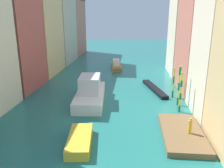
% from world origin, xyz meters
% --- Properties ---
extents(ground_plane, '(154.00, 154.00, 0.00)m').
position_xyz_m(ground_plane, '(0.00, 24.50, 0.00)').
color(ground_plane, '#1E6B66').
extents(building_left_2, '(7.17, 9.54, 16.49)m').
position_xyz_m(building_left_2, '(-14.59, 21.83, 8.25)').
color(building_left_2, '#B25147').
rests_on(building_left_2, ground).
extents(building_left_3, '(7.17, 10.91, 15.94)m').
position_xyz_m(building_left_3, '(-14.59, 32.16, 7.98)').
color(building_left_3, '#DBB77A').
rests_on(building_left_3, ground).
extents(building_left_4, '(7.17, 11.87, 20.75)m').
position_xyz_m(building_left_4, '(-14.59, 43.78, 10.39)').
color(building_left_4, '#BCB299').
rests_on(building_left_4, ground).
extents(building_left_5, '(7.17, 12.16, 15.63)m').
position_xyz_m(building_left_5, '(-14.59, 55.72, 7.83)').
color(building_left_5, '#C6705B').
rests_on(building_left_5, ground).
extents(building_right_2, '(7.17, 11.02, 16.96)m').
position_xyz_m(building_right_2, '(14.59, 23.63, 8.50)').
color(building_right_2, '#C6705B').
rests_on(building_right_2, ground).
extents(building_right_3, '(7.17, 9.55, 18.45)m').
position_xyz_m(building_right_3, '(14.59, 34.27, 9.24)').
color(building_right_3, beige).
rests_on(building_right_3, ground).
extents(waterfront_dock, '(3.87, 7.88, 0.53)m').
position_xyz_m(waterfront_dock, '(8.84, 8.45, 0.27)').
color(waterfront_dock, brown).
rests_on(waterfront_dock, ground).
extents(person_on_dock, '(0.36, 0.36, 1.57)m').
position_xyz_m(person_on_dock, '(9.40, 7.99, 1.26)').
color(person_on_dock, gold).
rests_on(person_on_dock, waterfront_dock).
extents(mooring_pole_0, '(0.30, 0.30, 4.97)m').
position_xyz_m(mooring_pole_0, '(9.63, 14.39, 2.53)').
color(mooring_pole_0, '#197247').
rests_on(mooring_pole_0, ground).
extents(mooring_pole_1, '(0.31, 0.31, 5.26)m').
position_xyz_m(mooring_pole_1, '(9.82, 16.65, 2.68)').
color(mooring_pole_1, '#197247').
rests_on(mooring_pole_1, ground).
extents(mooring_pole_2, '(0.27, 0.27, 4.33)m').
position_xyz_m(mooring_pole_2, '(9.61, 19.53, 2.21)').
color(mooring_pole_2, '#197247').
rests_on(mooring_pole_2, ground).
extents(vaporetto_white, '(4.34, 10.06, 3.57)m').
position_xyz_m(vaporetto_white, '(-1.75, 16.86, 1.26)').
color(vaporetto_white, white).
rests_on(vaporetto_white, ground).
extents(gondola_black, '(3.34, 8.80, 0.49)m').
position_xyz_m(gondola_black, '(7.32, 22.63, 0.25)').
color(gondola_black, black).
rests_on(gondola_black, ground).
extents(motorboat_0, '(2.75, 7.02, 1.98)m').
position_xyz_m(motorboat_0, '(0.29, 37.24, 0.71)').
color(motorboat_0, olive).
rests_on(motorboat_0, ground).
extents(motorboat_1, '(2.59, 5.39, 0.89)m').
position_xyz_m(motorboat_1, '(-0.69, 5.85, 0.44)').
color(motorboat_1, gold).
rests_on(motorboat_1, ground).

